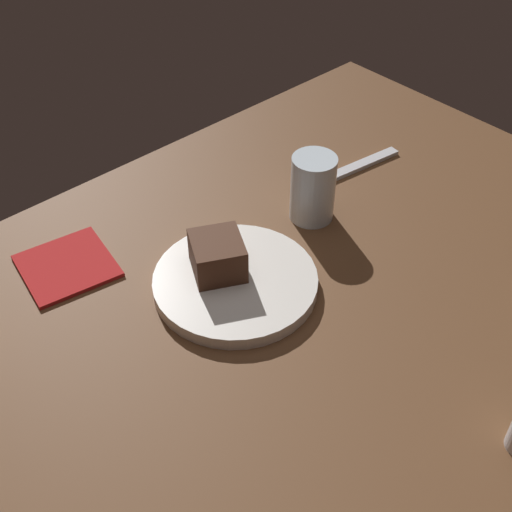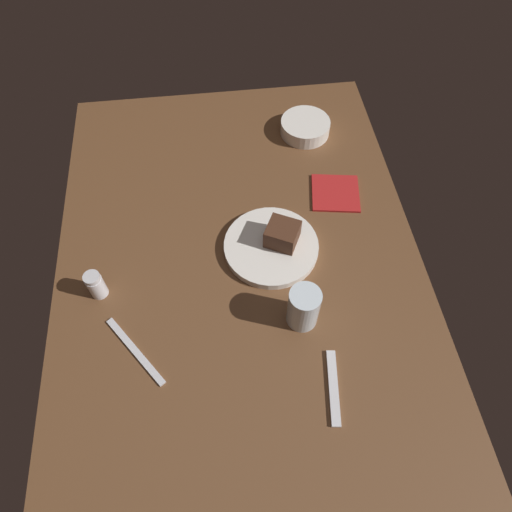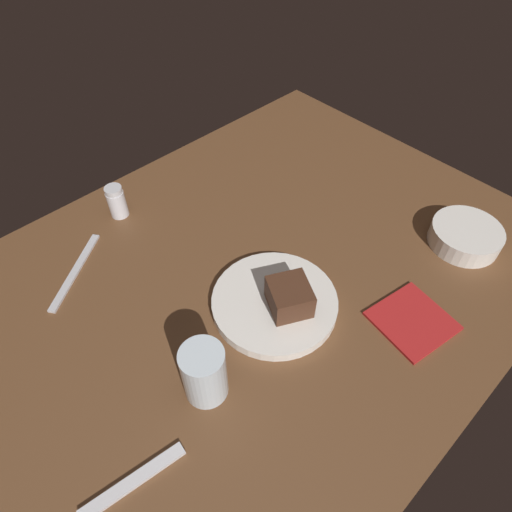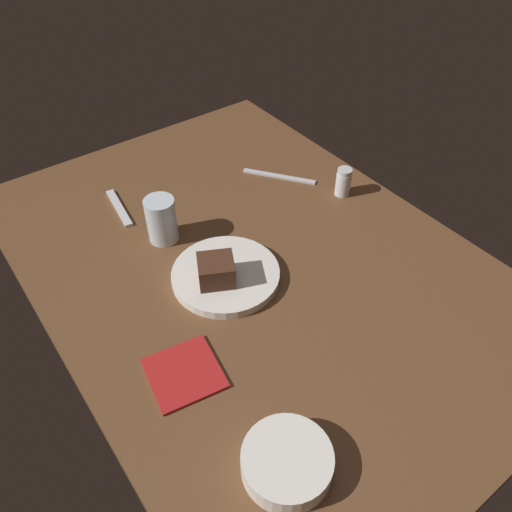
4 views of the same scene
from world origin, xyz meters
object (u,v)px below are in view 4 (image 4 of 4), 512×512
(butter_knife, at_px, (279,176))
(side_bowl, at_px, (287,462))
(chocolate_cake_slice, at_px, (216,270))
(water_glass, at_px, (162,220))
(dessert_spoon, at_px, (119,208))
(salt_shaker, at_px, (343,182))
(folded_napkin, at_px, (184,373))
(dessert_plate, at_px, (226,275))

(butter_knife, bearing_deg, side_bowl, -73.83)
(chocolate_cake_slice, distance_m, water_glass, 0.19)
(side_bowl, xyz_separation_m, dessert_spoon, (-0.72, 0.07, -0.02))
(salt_shaker, xyz_separation_m, folded_napkin, (0.22, -0.58, -0.03))
(butter_knife, bearing_deg, water_glass, -121.06)
(salt_shaker, distance_m, folded_napkin, 0.62)
(dessert_plate, bearing_deg, chocolate_cake_slice, -73.36)
(chocolate_cake_slice, height_order, folded_napkin, chocolate_cake_slice)
(dessert_plate, xyz_separation_m, side_bowl, (0.38, -0.15, 0.01))
(butter_knife, distance_m, folded_napkin, 0.62)
(dessert_plate, bearing_deg, water_glass, -167.93)
(chocolate_cake_slice, xyz_separation_m, folded_napkin, (0.14, -0.16, -0.04))
(water_glass, relative_size, side_bowl, 0.76)
(salt_shaker, bearing_deg, side_bowl, -50.20)
(dessert_plate, distance_m, chocolate_cake_slice, 0.04)
(salt_shaker, height_order, dessert_spoon, salt_shaker)
(water_glass, height_order, folded_napkin, water_glass)
(side_bowl, height_order, folded_napkin, side_bowl)
(salt_shaker, bearing_deg, butter_knife, -151.59)
(dessert_plate, xyz_separation_m, water_glass, (-0.19, -0.04, 0.04))
(water_glass, height_order, butter_knife, water_glass)
(side_bowl, bearing_deg, chocolate_cake_slice, 161.77)
(dessert_plate, xyz_separation_m, butter_knife, (-0.22, 0.31, -0.01))
(water_glass, distance_m, folded_napkin, 0.37)
(chocolate_cake_slice, xyz_separation_m, butter_knife, (-0.23, 0.34, -0.04))
(dessert_spoon, bearing_deg, side_bowl, -178.01)
(water_glass, bearing_deg, chocolate_cake_slice, 4.04)
(side_bowl, height_order, butter_knife, side_bowl)
(salt_shaker, bearing_deg, folded_napkin, -69.35)
(butter_knife, xyz_separation_m, folded_napkin, (0.37, -0.50, 0.00))
(dessert_plate, relative_size, folded_napkin, 1.84)
(dessert_plate, xyz_separation_m, folded_napkin, (0.15, -0.19, -0.01))
(water_glass, relative_size, folded_napkin, 0.86)
(side_bowl, xyz_separation_m, folded_napkin, (-0.23, -0.04, -0.02))
(water_glass, distance_m, butter_knife, 0.36)
(water_glass, bearing_deg, side_bowl, -10.90)
(dessert_spoon, height_order, folded_napkin, dessert_spoon)
(dessert_plate, height_order, butter_knife, dessert_plate)
(chocolate_cake_slice, bearing_deg, dessert_plate, 106.64)
(chocolate_cake_slice, relative_size, butter_knife, 0.37)
(dessert_plate, distance_m, dessert_spoon, 0.35)
(chocolate_cake_slice, distance_m, dessert_spoon, 0.35)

